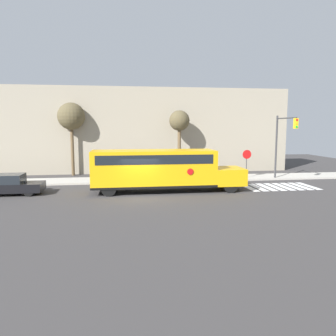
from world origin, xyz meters
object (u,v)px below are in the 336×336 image
(stop_sign, at_px, (247,160))
(tree_far_sidewalk, at_px, (179,122))
(tree_near_sidewalk, at_px, (71,117))
(traffic_light, at_px, (282,138))
(school_bus, at_px, (160,168))
(parked_car, at_px, (7,185))

(stop_sign, xyz_separation_m, tree_far_sidewalk, (-5.35, 3.80, 3.26))
(stop_sign, relative_size, tree_near_sidewalk, 0.38)
(traffic_light, bearing_deg, tree_far_sidewalk, 147.08)
(school_bus, height_order, parked_car, school_bus)
(school_bus, bearing_deg, parked_car, 178.01)
(school_bus, distance_m, traffic_light, 11.32)
(stop_sign, distance_m, traffic_light, 3.47)
(stop_sign, height_order, traffic_light, traffic_light)
(school_bus, xyz_separation_m, tree_near_sidewalk, (-7.34, 9.02, 3.82))
(stop_sign, relative_size, tree_far_sidewalk, 0.42)
(school_bus, height_order, traffic_light, traffic_light)
(tree_far_sidewalk, bearing_deg, tree_near_sidewalk, 175.38)
(tree_far_sidewalk, bearing_deg, stop_sign, -35.42)
(school_bus, relative_size, traffic_light, 1.94)
(stop_sign, bearing_deg, tree_near_sidewalk, 163.39)
(traffic_light, distance_m, tree_near_sidewalk, 19.09)
(parked_car, height_order, tree_far_sidewalk, tree_far_sidewalk)
(school_bus, relative_size, stop_sign, 4.15)
(school_bus, xyz_separation_m, parked_car, (-10.51, 0.36, -1.00))
(traffic_light, height_order, tree_near_sidewalk, tree_near_sidewalk)
(parked_car, distance_m, stop_sign, 19.12)
(parked_car, distance_m, tree_far_sidewalk, 16.04)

